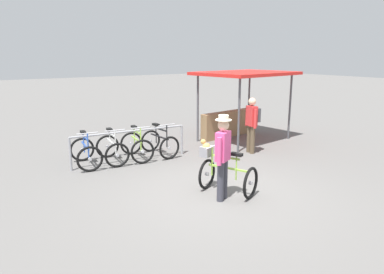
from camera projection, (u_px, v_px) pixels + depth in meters
ground_plane at (217, 193)px, 7.51m from camera, size 80.00×80.00×0.00m
bike_rack_rail at (130, 138)px, 9.56m from camera, size 3.20×0.32×0.88m
racked_bike_blue at (86, 153)px, 9.23m from camera, size 0.79×1.17×0.97m
racked_bike_white at (112, 149)px, 9.56m from camera, size 0.79×1.19×0.98m
racked_bike_lime at (137, 146)px, 9.90m from camera, size 0.81×1.19×0.97m
racked_bike_black at (160, 143)px, 10.24m from camera, size 0.71×1.13×0.97m
featured_bicycle at (223, 170)px, 7.46m from camera, size 1.03×1.26×1.09m
person_with_featured_bike at (223, 154)px, 6.98m from camera, size 0.48×0.33×1.72m
pedestrian_with_backpack at (252, 122)px, 10.39m from camera, size 0.38×0.52×1.64m
market_stall at (237, 98)px, 12.10m from camera, size 3.35×2.66×2.30m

